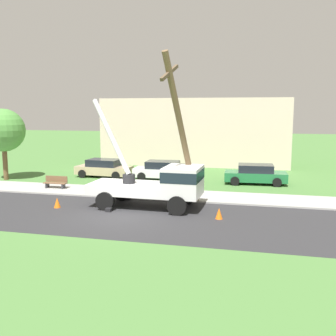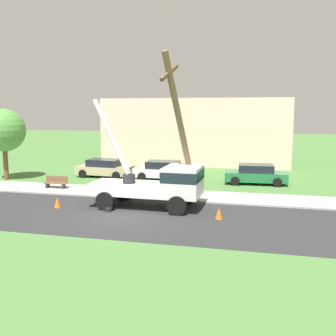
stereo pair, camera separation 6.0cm
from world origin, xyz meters
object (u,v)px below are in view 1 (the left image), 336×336
parked_sedan_green (255,174)px  traffic_cone_ahead (219,213)px  traffic_cone_behind (57,203)px  leaning_utility_pole (182,132)px  roadside_tree_near (3,131)px  utility_truck (160,183)px  parked_sedan_tan (104,168)px  park_bench (56,183)px  parked_sedan_white (163,170)px

parked_sedan_green → traffic_cone_ahead: bearing=-99.3°
traffic_cone_behind → traffic_cone_ahead: bearing=-1.2°
leaning_utility_pole → traffic_cone_ahead: size_ratio=14.71×
traffic_cone_behind → parked_sedan_green: size_ratio=0.12×
roadside_tree_near → traffic_cone_ahead: bearing=-22.5°
utility_truck → leaning_utility_pole: bearing=-2.3°
utility_truck → parked_sedan_tan: bearing=128.6°
utility_truck → parked_sedan_tan: (-6.85, 8.58, -0.70)m
parked_sedan_tan → park_bench: (-1.27, -5.37, -0.25)m
traffic_cone_behind → utility_truck: bearing=12.8°
parked_sedan_tan → park_bench: bearing=-103.3°
parked_sedan_tan → park_bench: parked_sedan_tan is taller
park_bench → parked_sedan_green: bearing=21.4°
utility_truck → traffic_cone_ahead: size_ratio=12.07×
utility_truck → parked_sedan_white: utility_truck is taller
leaning_utility_pole → park_bench: 10.57m
traffic_cone_ahead → parked_sedan_white: 11.40m
parked_sedan_green → roadside_tree_near: size_ratio=0.83×
parked_sedan_tan → parked_sedan_white: bearing=0.2°
leaning_utility_pole → parked_sedan_tan: (-8.07, 8.63, -3.48)m
traffic_cone_ahead → parked_sedan_green: bearing=80.7°
traffic_cone_ahead → parked_sedan_white: (-5.40, 10.04, 0.43)m
parked_sedan_green → roadside_tree_near: roadside_tree_near is taller
parked_sedan_tan → roadside_tree_near: roadside_tree_near is taller
roadside_tree_near → utility_truck: bearing=-22.4°
leaning_utility_pole → roadside_tree_near: 15.99m
utility_truck → park_bench: size_ratio=4.22×
park_bench → roadside_tree_near: size_ratio=0.29×
parked_sedan_tan → leaning_utility_pole: bearing=-46.9°
utility_truck → traffic_cone_behind: utility_truck is taller
utility_truck → parked_sedan_green: (5.00, 8.36, -0.70)m
leaning_utility_pole → roadside_tree_near: size_ratio=1.52×
leaning_utility_pole → traffic_cone_behind: (-6.75, -1.20, -3.92)m
traffic_cone_ahead → traffic_cone_behind: (-8.92, 0.18, 0.00)m
roadside_tree_near → parked_sedan_tan: bearing=23.1°
parked_sedan_white → parked_sedan_green: (7.00, -0.24, 0.00)m
utility_truck → parked_sedan_green: 9.77m
leaning_utility_pole → parked_sedan_white: (-3.22, 8.65, -3.48)m
leaning_utility_pole → park_bench: size_ratio=5.15×
utility_truck → parked_sedan_white: size_ratio=1.52×
leaning_utility_pole → traffic_cone_behind: 7.89m
parked_sedan_tan → parked_sedan_white: size_ratio=1.01×
traffic_cone_behind → parked_sedan_white: bearing=70.3°
parked_sedan_green → park_bench: parked_sedan_green is taller
traffic_cone_behind → park_bench: size_ratio=0.35×
parked_sedan_tan → parked_sedan_green: bearing=-1.1°
traffic_cone_behind → park_bench: bearing=120.1°
parked_sedan_white → traffic_cone_behind: bearing=-109.7°
utility_truck → traffic_cone_behind: size_ratio=12.07×
parked_sedan_green → traffic_cone_behind: bearing=-137.6°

